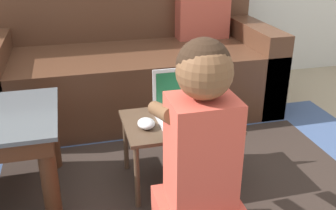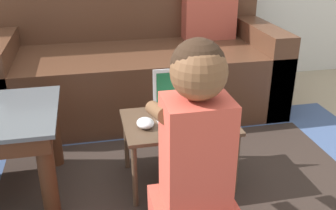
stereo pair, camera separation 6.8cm
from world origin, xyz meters
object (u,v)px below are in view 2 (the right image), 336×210
at_px(laptop, 180,110).
at_px(computer_mouse, 145,123).
at_px(couch, 138,64).
at_px(person_seated, 195,159).
at_px(laptop_desk, 179,128).

bearing_deg(laptop, computer_mouse, -160.74).
xyz_separation_m(couch, computer_mouse, (-0.11, -0.97, 0.05)).
xyz_separation_m(computer_mouse, person_seated, (0.12, -0.38, 0.03)).
bearing_deg(laptop_desk, laptop, 64.84).
bearing_deg(laptop, couch, 94.02).
bearing_deg(person_seated, laptop, 83.13).
distance_m(laptop_desk, computer_mouse, 0.17).
relative_size(laptop_desk, laptop, 2.26).
height_order(laptop, computer_mouse, laptop).
relative_size(computer_mouse, person_seated, 0.11).
height_order(couch, laptop_desk, couch).
height_order(computer_mouse, person_seated, person_seated).
bearing_deg(laptop, person_seated, -96.87).
relative_size(couch, laptop_desk, 3.58).
xyz_separation_m(laptop, computer_mouse, (-0.17, -0.06, -0.02)).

